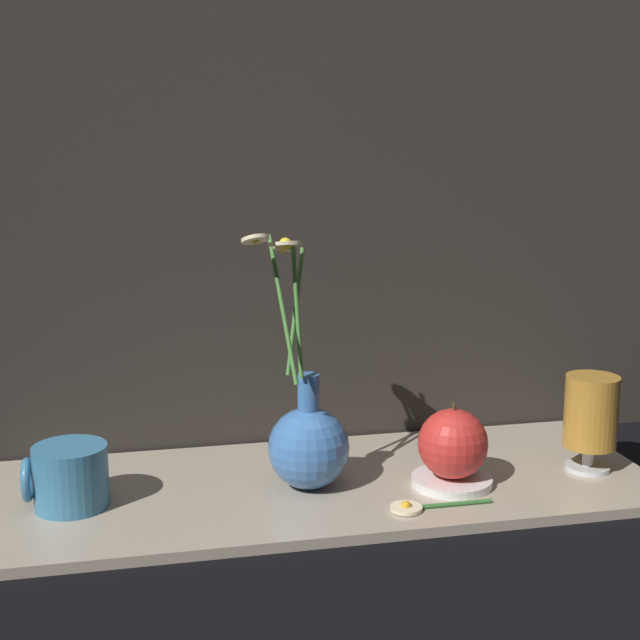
{
  "coord_description": "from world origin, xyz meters",
  "views": [
    {
      "loc": [
        -0.22,
        -0.98,
        0.42
      ],
      "look_at": [
        -0.01,
        0.0,
        0.21
      ],
      "focal_mm": 50.0,
      "sensor_mm": 36.0,
      "label": 1
    }
  ],
  "objects_px": {
    "vase_with_flowers": "(308,441)",
    "yellow_mug": "(69,477)",
    "orange_fruit": "(453,444)",
    "tea_glass": "(591,414)"
  },
  "relations": [
    {
      "from": "orange_fruit",
      "to": "vase_with_flowers",
      "type": "bearing_deg",
      "value": 169.57
    },
    {
      "from": "vase_with_flowers",
      "to": "tea_glass",
      "type": "distance_m",
      "value": 0.35
    },
    {
      "from": "orange_fruit",
      "to": "tea_glass",
      "type": "bearing_deg",
      "value": 3.44
    },
    {
      "from": "yellow_mug",
      "to": "tea_glass",
      "type": "relative_size",
      "value": 0.77
    },
    {
      "from": "vase_with_flowers",
      "to": "tea_glass",
      "type": "height_order",
      "value": "vase_with_flowers"
    },
    {
      "from": "tea_glass",
      "to": "vase_with_flowers",
      "type": "bearing_deg",
      "value": 176.74
    },
    {
      "from": "vase_with_flowers",
      "to": "yellow_mug",
      "type": "distance_m",
      "value": 0.27
    },
    {
      "from": "yellow_mug",
      "to": "vase_with_flowers",
      "type": "bearing_deg",
      "value": -0.08
    },
    {
      "from": "tea_glass",
      "to": "orange_fruit",
      "type": "height_order",
      "value": "tea_glass"
    },
    {
      "from": "vase_with_flowers",
      "to": "yellow_mug",
      "type": "relative_size",
      "value": 3.29
    }
  ]
}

